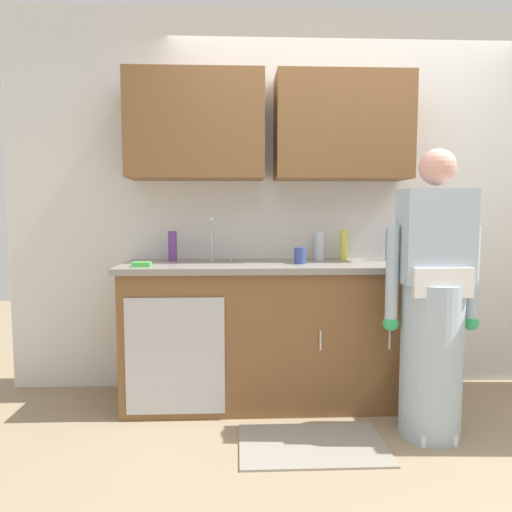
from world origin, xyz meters
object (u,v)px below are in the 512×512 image
Objects in this scene: bottle_water_tall at (390,245)px; bottle_water_short at (344,245)px; bottle_dish_liquid at (173,246)px; cup_by_sink at (300,256)px; sink at (217,265)px; knife_on_counter at (266,264)px; person_at_sink at (433,316)px; bottle_cleaner_spray at (319,246)px; sponge at (142,264)px.

bottle_water_tall reaches higher than bottle_water_short.
bottle_dish_liquid is 1.90× the size of cup_by_sink.
sink reaches higher than cup_by_sink.
sink is at bearing -4.62° from knife_on_counter.
sink is at bearing -172.02° from bottle_water_tall.
person_at_sink is at bearing -66.05° from bottle_water_short.
sink is 2.08× the size of knife_on_counter.
sink is at bearing -166.10° from bottle_cleaner_spray.
bottle_water_tall reaches higher than bottle_cleaner_spray.
cup_by_sink is at bearing -142.06° from bottle_water_short.
bottle_water_tall is at bearing 12.49° from sponge.
bottle_cleaner_spray is at bearing -172.46° from bottle_water_short.
bottle_water_short is at bearing 37.94° from cup_by_sink.
bottle_water_short is (1.21, 0.05, 0.00)m from bottle_dish_liquid.
cup_by_sink is (-0.35, -0.27, -0.05)m from bottle_water_short.
bottle_dish_liquid is 0.89m from cup_by_sink.
bottle_water_tall is 1.72m from sponge.
sink is 0.33m from knife_on_counter.
sponge is at bearing -112.49° from bottle_dish_liquid.
bottle_water_tall is 1.97× the size of sponge.
bottle_dish_liquid is (-1.54, 0.70, 0.35)m from person_at_sink.
bottle_water_short is 1.41m from sponge.
person_at_sink is 1.73m from bottle_dish_liquid.
person_at_sink is 14.73× the size of sponge.
bottle_dish_liquid is 1.02m from bottle_cleaner_spray.
sink is 0.56m from cup_by_sink.
bottle_water_short is at bearing 2.51° from bottle_dish_liquid.
bottle_water_tall is 1.53m from bottle_dish_liquid.
bottle_dish_liquid reaches higher than knife_on_counter.
cup_by_sink is at bearing -167.26° from knife_on_counter.
bottle_cleaner_spray is 0.30m from cup_by_sink.
person_at_sink reaches higher than bottle_water_tall.
sink is at bearing -25.61° from bottle_dish_liquid.
cup_by_sink is at bearing 144.82° from person_at_sink.
person_at_sink is 14.85× the size of cup_by_sink.
person_at_sink is at bearing -11.90° from sponge.
bottle_dish_liquid is at bearing -10.27° from knife_on_counter.
bottle_cleaner_spray is at bearing 179.37° from bottle_water_tall.
bottle_water_short reaches higher than cup_by_sink.
sink is at bearing 23.80° from sponge.
knife_on_counter is (-0.91, 0.47, 0.25)m from person_at_sink.
sink is 0.75m from bottle_cleaner_spray.
bottle_dish_liquid is at bearing 154.39° from sink.
cup_by_sink is (-0.69, 0.48, 0.30)m from person_at_sink.
cup_by_sink is 0.99× the size of sponge.
bottle_water_tall is (-0.01, 0.73, 0.36)m from person_at_sink.
cup_by_sink is 0.23m from knife_on_counter.
bottle_dish_liquid reaches higher than bottle_cleaner_spray.
bottle_cleaner_spray is at bearing 55.94° from cup_by_sink.
bottle_water_short reaches higher than knife_on_counter.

